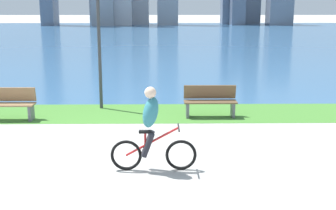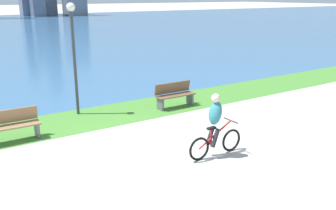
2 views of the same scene
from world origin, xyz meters
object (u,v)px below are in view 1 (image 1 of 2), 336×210
object	(u,v)px
bench_far_along_path	(210,101)
cyclist_lead	(151,129)
bench_near_path	(8,104)
lamppost_tall	(99,29)

from	to	relation	value
bench_far_along_path	cyclist_lead	bearing A→B (deg)	-110.86
cyclist_lead	bench_far_along_path	size ratio (longest dim) A/B	1.11
bench_near_path	bench_far_along_path	size ratio (longest dim) A/B	1.00
cyclist_lead	bench_far_along_path	bearing A→B (deg)	69.14
cyclist_lead	lamppost_tall	world-z (taller)	lamppost_tall
bench_near_path	bench_far_along_path	bearing A→B (deg)	2.75
lamppost_tall	bench_far_along_path	bearing A→B (deg)	-18.74
cyclist_lead	bench_far_along_path	xyz separation A→B (m)	(1.59, 4.16, -0.38)
bench_far_along_path	bench_near_path	bearing A→B (deg)	-177.25
bench_near_path	bench_far_along_path	xyz separation A→B (m)	(5.67, 0.27, 0.00)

